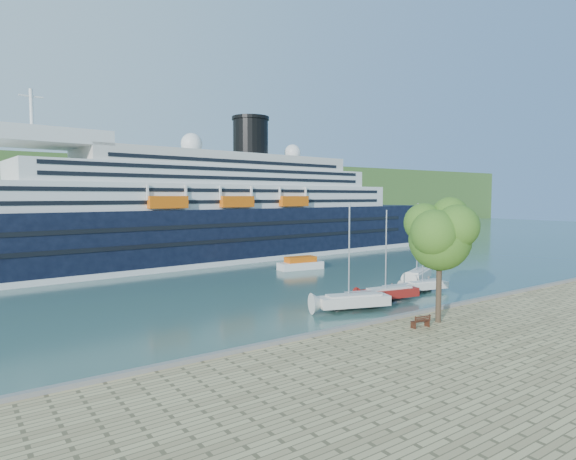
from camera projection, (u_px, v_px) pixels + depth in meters
The scene contains 12 objects.
ground at pixel (446, 317), 46.65m from camera, with size 400.00×400.00×0.00m, color #325953.
far_hillside at pixel (88, 196), 164.05m from camera, with size 400.00×50.00×24.00m, color #3C6126.
quay_coping at pixel (448, 306), 46.41m from camera, with size 220.00×0.50×0.30m, color slate.
cruise_ship at pixel (192, 186), 85.82m from camera, with size 121.19×17.65×27.22m, color black, non-canonical shape.
park_bench at pixel (420, 321), 39.36m from camera, with size 1.74×0.72×1.12m, color #431E13, non-canonical shape.
promenade_tree at pixel (439, 255), 40.73m from camera, with size 6.95×6.95×11.51m, color #336119, non-canonical shape.
floating_pontoon at pixel (382, 297), 55.28m from camera, with size 17.31×2.12×0.38m, color slate, non-canonical shape.
sailboat_white_near at pixel (354, 260), 48.74m from camera, with size 8.17×2.27×10.55m, color silver, non-canonical shape.
sailboat_red at pixel (390, 258), 53.16m from camera, with size 7.57×2.10×9.78m, color maroon, non-canonical shape.
sailboat_white_far at pixel (418, 245), 65.12m from camera, with size 7.97×2.21×10.29m, color silver, non-canonical shape.
tender_launch at pixel (300, 263), 77.41m from camera, with size 7.47×2.56×2.07m, color #DA5B0C, non-canonical shape.
sailboat_extra at pixel (426, 259), 58.58m from camera, with size 6.39×1.77×8.25m, color silver, non-canonical shape.
Camera 1 is at (-39.00, -28.72, 11.73)m, focal length 30.00 mm.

